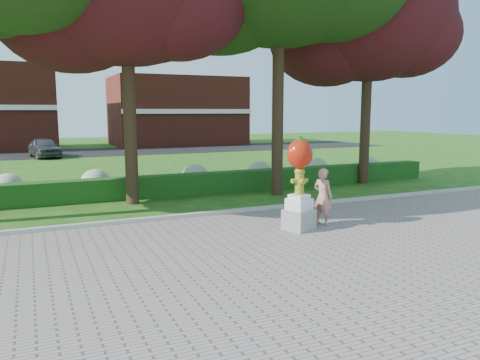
{
  "coord_description": "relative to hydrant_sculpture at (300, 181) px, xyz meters",
  "views": [
    {
      "loc": [
        -5.2,
        -10.3,
        3.23
      ],
      "look_at": [
        -0.1,
        1.0,
        1.4
      ],
      "focal_mm": 35.0,
      "sensor_mm": 36.0,
      "label": 1
    }
  ],
  "objects": [
    {
      "name": "ground",
      "position": [
        -1.34,
        -0.32,
        -1.38
      ],
      "size": [
        100.0,
        100.0,
        0.0
      ],
      "primitive_type": "plane",
      "color": "#1E5114",
      "rests_on": "ground"
    },
    {
      "name": "walkway",
      "position": [
        -1.34,
        -4.32,
        -1.36
      ],
      "size": [
        40.0,
        14.0,
        0.04
      ],
      "primitive_type": "cube",
      "color": "gray",
      "rests_on": "ground"
    },
    {
      "name": "curb",
      "position": [
        -1.34,
        2.68,
        -1.3
      ],
      "size": [
        40.0,
        0.18,
        0.15
      ],
      "primitive_type": "cube",
      "color": "#ADADA5",
      "rests_on": "ground"
    },
    {
      "name": "lawn_hedge",
      "position": [
        -1.34,
        6.68,
        -0.98
      ],
      "size": [
        24.0,
        0.7,
        0.8
      ],
      "primitive_type": "cube",
      "color": "#194112",
      "rests_on": "ground"
    },
    {
      "name": "hydrangea_row",
      "position": [
        -0.77,
        7.68,
        -0.83
      ],
      "size": [
        20.1,
        1.1,
        0.99
      ],
      "color": "#9DA880",
      "rests_on": "ground"
    },
    {
      "name": "street",
      "position": [
        -1.34,
        27.68,
        -1.37
      ],
      "size": [
        50.0,
        8.0,
        0.02
      ],
      "primitive_type": "cube",
      "color": "black",
      "rests_on": "ground"
    },
    {
      "name": "building_right",
      "position": [
        6.66,
        33.68,
        1.82
      ],
      "size": [
        12.0,
        8.0,
        6.4
      ],
      "primitive_type": "cube",
      "color": "maroon",
      "rests_on": "ground"
    },
    {
      "name": "tree_far_right",
      "position": [
        7.06,
        6.26,
        5.59
      ],
      "size": [
        7.88,
        6.72,
        10.21
      ],
      "color": "black",
      "rests_on": "ground"
    },
    {
      "name": "hydrant_sculpture",
      "position": [
        0.0,
        0.0,
        0.0
      ],
      "size": [
        0.87,
        0.87,
        2.53
      ],
      "rotation": [
        0.0,
        0.0,
        0.34
      ],
      "color": "gray",
      "rests_on": "walkway"
    },
    {
      "name": "woman",
      "position": [
        0.9,
        0.2,
        -0.53
      ],
      "size": [
        0.59,
        0.7,
        1.62
      ],
      "primitive_type": "imported",
      "rotation": [
        0.0,
        0.0,
        1.99
      ],
      "color": "tan",
      "rests_on": "walkway"
    },
    {
      "name": "parked_car",
      "position": [
        -5.6,
        24.68,
        -0.67
      ],
      "size": [
        2.35,
        4.3,
        1.39
      ],
      "primitive_type": "imported",
      "rotation": [
        0.0,
        0.0,
        0.18
      ],
      "color": "#3F4246",
      "rests_on": "street"
    }
  ]
}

